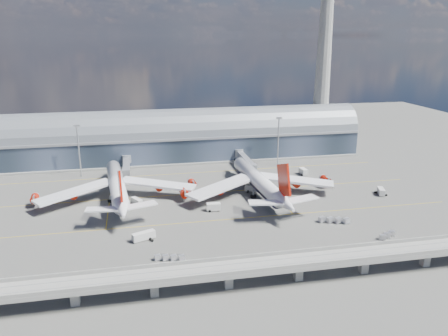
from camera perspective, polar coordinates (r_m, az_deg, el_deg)
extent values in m
plane|color=#474744|center=(171.90, -3.25, -5.65)|extent=(500.00, 500.00, 0.00)
cube|color=gold|center=(162.80, -2.73, -6.98)|extent=(200.00, 0.25, 0.01)
cube|color=gold|center=(190.36, -4.13, -3.38)|extent=(200.00, 0.25, 0.01)
cube|color=gold|center=(218.56, -5.15, -0.70)|extent=(200.00, 0.25, 0.01)
cube|color=gold|center=(198.91, -14.57, -3.00)|extent=(0.25, 80.00, 0.01)
cube|color=gold|center=(206.50, 5.18, -1.76)|extent=(0.25, 80.00, 0.01)
cube|color=#1F2834|center=(243.48, -5.95, 2.83)|extent=(200.00, 28.00, 14.00)
cylinder|color=slate|center=(241.88, -6.00, 4.44)|extent=(200.00, 28.00, 28.00)
cube|color=gray|center=(228.29, -5.65, 3.70)|extent=(200.00, 1.00, 1.20)
cube|color=gray|center=(245.11, -5.90, 1.38)|extent=(200.00, 30.00, 1.20)
cube|color=gray|center=(270.16, 12.23, 3.29)|extent=(18.00, 18.00, 8.00)
cone|color=gray|center=(263.80, 12.79, 11.97)|extent=(10.00, 10.00, 90.00)
cube|color=gray|center=(120.76, 0.60, -13.10)|extent=(220.00, 8.50, 1.20)
cube|color=gray|center=(116.83, 1.02, -13.59)|extent=(220.00, 0.40, 1.20)
cube|color=gray|center=(123.64, 0.21, -11.75)|extent=(220.00, 0.40, 1.20)
cube|color=gray|center=(119.17, 0.76, -13.18)|extent=(220.00, 0.12, 0.12)
cube|color=gray|center=(121.72, 0.45, -12.49)|extent=(220.00, 0.12, 0.12)
cube|color=gray|center=(121.64, -18.90, -15.52)|extent=(2.20, 2.20, 5.00)
cube|color=gray|center=(120.32, -9.10, -15.13)|extent=(2.20, 2.20, 5.00)
cube|color=gray|center=(122.29, 0.60, -14.32)|extent=(2.20, 2.20, 5.00)
cube|color=gray|center=(127.42, 9.67, -13.19)|extent=(2.20, 2.20, 5.00)
cube|color=gray|center=(135.33, 17.78, -11.91)|extent=(2.20, 2.20, 5.00)
cube|color=gray|center=(145.58, 24.81, -10.60)|extent=(2.20, 2.20, 5.00)
cylinder|color=gray|center=(220.63, -18.41, 2.03)|extent=(0.70, 0.70, 25.00)
cube|color=gray|center=(217.90, -18.72, 5.26)|extent=(3.00, 0.40, 1.00)
cylinder|color=gray|center=(230.38, 7.09, 3.39)|extent=(0.70, 0.70, 25.00)
cube|color=gray|center=(227.77, 7.20, 6.49)|extent=(3.00, 0.40, 1.00)
cylinder|color=white|center=(188.12, -13.83, -2.09)|extent=(11.32, 53.39, 6.40)
cone|color=white|center=(216.29, -14.31, 0.36)|extent=(7.12, 8.56, 6.40)
cone|color=white|center=(158.29, -13.14, -5.40)|extent=(7.49, 12.54, 6.40)
cube|color=#A21506|center=(158.35, -13.41, -2.35)|extent=(1.81, 11.97, 13.24)
cube|color=white|center=(186.62, -18.90, -2.95)|extent=(31.32, 24.40, 2.59)
cube|color=white|center=(187.86, -8.68, -2.07)|extent=(32.83, 19.79, 2.59)
cylinder|color=#A21506|center=(189.12, -19.02, -3.28)|extent=(3.65, 5.28, 3.20)
cylinder|color=#A21506|center=(190.52, -23.49, -3.63)|extent=(3.65, 5.28, 3.20)
cylinder|color=#A21506|center=(190.39, -8.56, -2.38)|extent=(3.65, 5.28, 3.20)
cylinder|color=#A21506|center=(192.86, -4.19, -1.98)|extent=(3.65, 5.28, 3.20)
cylinder|color=gray|center=(207.33, -14.06, -1.70)|extent=(0.50, 0.50, 3.00)
cylinder|color=gray|center=(185.82, -14.63, -3.94)|extent=(0.60, 0.60, 3.00)
cylinder|color=gray|center=(186.06, -12.67, -3.76)|extent=(0.60, 0.60, 3.00)
cylinder|color=black|center=(186.15, -14.61, -4.21)|extent=(2.33, 1.70, 1.50)
cylinder|color=black|center=(186.39, -12.65, -4.04)|extent=(2.33, 1.70, 1.50)
cylinder|color=white|center=(188.55, 4.43, -1.56)|extent=(9.52, 52.10, 6.21)
cone|color=white|center=(214.93, 1.86, 0.82)|extent=(6.75, 8.95, 6.21)
cone|color=white|center=(160.95, 8.15, -4.66)|extent=(7.02, 13.23, 6.21)
cube|color=#A21506|center=(160.95, 7.82, -1.56)|extent=(1.57, 12.83, 14.19)
cube|color=white|center=(182.16, -0.33, -2.46)|extent=(32.00, 24.26, 2.65)
cube|color=white|center=(193.01, 9.34, -1.56)|extent=(32.98, 21.12, 2.65)
cylinder|color=black|center=(189.09, 4.42, -2.05)|extent=(8.25, 46.73, 5.28)
cylinder|color=#A21506|center=(184.61, -0.69, -2.83)|extent=(3.76, 5.56, 3.43)
cylinder|color=#A21506|center=(181.70, -5.25, -3.23)|extent=(3.76, 5.56, 3.43)
cylinder|color=#A21506|center=(195.71, 9.23, -1.89)|extent=(3.76, 5.56, 3.43)
cylinder|color=#A21506|center=(202.11, 13.09, -1.51)|extent=(3.76, 5.56, 3.43)
cylinder|color=gray|center=(206.43, 2.72, -1.25)|extent=(0.54, 0.54, 3.21)
cylinder|color=gray|center=(185.22, 3.84, -3.43)|extent=(0.64, 0.64, 3.21)
cylinder|color=gray|center=(187.45, 5.83, -3.23)|extent=(0.64, 0.64, 3.21)
cylinder|color=black|center=(185.57, 3.83, -3.73)|extent=(2.45, 1.75, 1.61)
cylinder|color=black|center=(187.80, 5.82, -3.52)|extent=(2.45, 1.75, 1.61)
cube|color=gray|center=(217.94, -12.64, 0.33)|extent=(3.00, 24.00, 3.00)
cube|color=gray|center=(206.45, -12.67, -0.60)|extent=(3.60, 3.60, 3.40)
cylinder|color=gray|center=(229.49, -12.60, 1.17)|extent=(4.40, 4.40, 4.00)
cylinder|color=gray|center=(207.51, -12.61, -1.53)|extent=(0.50, 0.50, 3.40)
cylinder|color=black|center=(207.93, -12.59, -1.88)|extent=(1.40, 0.80, 0.80)
cube|color=gray|center=(222.39, 2.83, 1.06)|extent=(3.00, 28.00, 3.00)
cube|color=gray|center=(209.41, 3.77, 0.03)|extent=(3.60, 3.60, 3.40)
cylinder|color=gray|center=(235.49, 1.99, 1.97)|extent=(4.40, 4.40, 4.00)
cylinder|color=gray|center=(210.45, 3.75, -0.88)|extent=(0.50, 0.50, 3.40)
cylinder|color=black|center=(210.87, 3.74, -1.23)|extent=(1.40, 0.80, 0.80)
cube|color=#BCBCB7|center=(181.42, -11.33, -4.25)|extent=(4.84, 6.34, 2.29)
cylinder|color=black|center=(183.37, -11.01, -4.34)|extent=(2.30, 1.79, 0.79)
cylinder|color=black|center=(180.21, -11.62, -4.76)|extent=(2.30, 1.79, 0.79)
cube|color=#BCBCB7|center=(171.47, -1.36, -5.07)|extent=(5.54, 2.80, 2.81)
cylinder|color=black|center=(172.31, -0.80, -5.39)|extent=(1.13, 2.75, 0.97)
cylinder|color=black|center=(171.58, -1.93, -5.50)|extent=(1.13, 2.75, 0.97)
cube|color=#BCBCB7|center=(150.53, -10.45, -8.69)|extent=(8.11, 5.16, 2.55)
cylinder|color=black|center=(150.15, -9.52, -9.18)|extent=(1.78, 2.61, 0.88)
cylinder|color=black|center=(151.92, -11.32, -8.96)|extent=(1.78, 2.61, 0.88)
cube|color=#BCBCB7|center=(200.21, 19.82, -2.87)|extent=(4.02, 6.34, 2.57)
cylinder|color=black|center=(201.72, 19.38, -3.02)|extent=(2.62, 1.62, 0.89)
cylinder|color=black|center=(199.45, 20.20, -3.33)|extent=(2.62, 1.62, 0.89)
cube|color=#BCBCB7|center=(218.42, 10.31, -0.44)|extent=(2.89, 5.66, 2.86)
cylinder|color=black|center=(220.39, 10.16, -0.62)|extent=(2.81, 1.17, 0.99)
cylinder|color=black|center=(217.20, 10.44, -0.89)|extent=(2.81, 1.17, 0.99)
cube|color=#BCBCB7|center=(192.66, 3.63, -2.61)|extent=(6.42, 4.21, 2.60)
cylinder|color=black|center=(194.09, 4.09, -2.83)|extent=(1.70, 2.65, 0.90)
cylinder|color=black|center=(192.01, 3.15, -3.04)|extent=(1.70, 2.65, 0.90)
cube|color=gray|center=(137.99, -8.66, -11.71)|extent=(2.57, 2.00, 0.29)
cube|color=silver|center=(137.63, -8.68, -11.43)|extent=(2.17, 1.82, 1.43)
cube|color=gray|center=(137.59, -7.63, -11.76)|extent=(2.57, 2.00, 0.29)
cube|color=silver|center=(137.23, -7.64, -11.48)|extent=(2.17, 1.82, 1.43)
cube|color=gray|center=(137.23, -6.59, -11.80)|extent=(2.57, 2.00, 0.29)
cube|color=silver|center=(136.87, -6.60, -11.52)|extent=(2.17, 1.82, 1.43)
cube|color=gray|center=(136.91, -5.54, -11.83)|extent=(2.57, 2.00, 0.29)
cube|color=silver|center=(136.55, -5.55, -11.55)|extent=(2.17, 1.82, 1.43)
cube|color=gray|center=(165.97, 12.65, -6.81)|extent=(3.15, 2.61, 0.34)
cube|color=silver|center=(165.62, 12.67, -6.53)|extent=(2.69, 2.35, 1.69)
cube|color=gray|center=(166.25, 13.66, -6.84)|extent=(3.15, 2.61, 0.34)
cube|color=silver|center=(165.90, 13.68, -6.56)|extent=(2.69, 2.35, 1.69)
cube|color=gray|center=(166.57, 14.67, -6.87)|extent=(3.15, 2.61, 0.34)
cube|color=silver|center=(166.22, 14.69, -6.59)|extent=(2.69, 2.35, 1.69)
cube|color=gray|center=(166.95, 15.67, -6.90)|extent=(3.15, 2.61, 0.34)
cube|color=silver|center=(166.60, 15.69, -6.62)|extent=(2.69, 2.35, 1.69)
cube|color=gray|center=(158.16, 20.01, -8.71)|extent=(2.84, 2.48, 0.30)
cube|color=silver|center=(157.83, 20.04, -8.45)|extent=(2.44, 2.22, 1.49)
cube|color=gray|center=(160.19, 20.52, -8.43)|extent=(2.84, 2.48, 0.30)
cube|color=silver|center=(159.87, 20.55, -8.17)|extent=(2.44, 2.22, 1.49)
cube|color=gray|center=(162.24, 21.01, -8.16)|extent=(2.84, 2.48, 0.30)
cube|color=silver|center=(161.92, 21.04, -7.90)|extent=(2.44, 2.22, 1.49)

